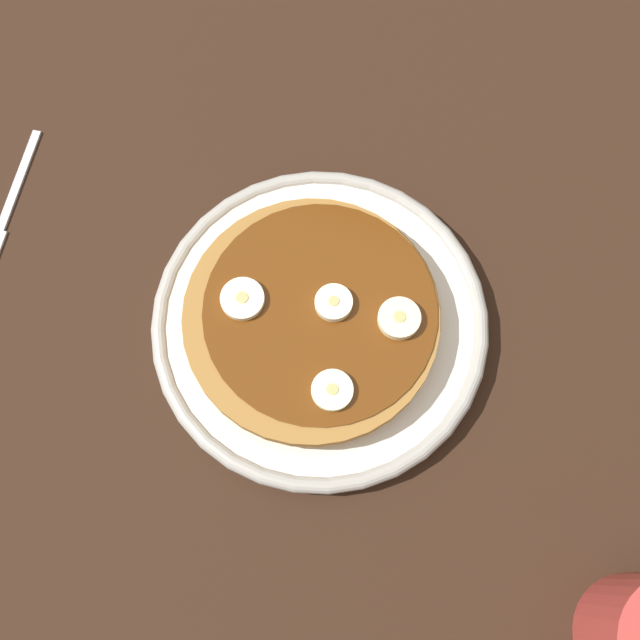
% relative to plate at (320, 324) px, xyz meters
% --- Properties ---
extents(ground_plane, '(1.40, 1.40, 0.03)m').
position_rel_plate_xyz_m(ground_plane, '(0.00, 0.00, -0.03)').
color(ground_plane, black).
extents(plate, '(0.26, 0.26, 0.02)m').
position_rel_plate_xyz_m(plate, '(0.00, 0.00, 0.00)').
color(plate, silver).
rests_on(plate, ground_plane).
extents(pancake_stack, '(0.20, 0.19, 0.03)m').
position_rel_plate_xyz_m(pancake_stack, '(0.00, -0.01, 0.02)').
color(pancake_stack, '#A3672C').
rests_on(pancake_stack, plate).
extents(banana_slice_0, '(0.03, 0.03, 0.01)m').
position_rel_plate_xyz_m(banana_slice_0, '(-0.01, 0.01, 0.03)').
color(banana_slice_0, '#F4EFC6').
rests_on(banana_slice_0, pancake_stack).
extents(banana_slice_1, '(0.03, 0.03, 0.01)m').
position_rel_plate_xyz_m(banana_slice_1, '(0.01, -0.06, 0.03)').
color(banana_slice_1, '#F1E5C2').
rests_on(banana_slice_1, pancake_stack).
extents(banana_slice_2, '(0.03, 0.03, 0.01)m').
position_rel_plate_xyz_m(banana_slice_2, '(-0.01, 0.06, 0.03)').
color(banana_slice_2, beige).
rests_on(banana_slice_2, pancake_stack).
extents(banana_slice_3, '(0.03, 0.03, 0.01)m').
position_rel_plate_xyz_m(banana_slice_3, '(0.05, 0.03, 0.03)').
color(banana_slice_3, '#EDF2BF').
rests_on(banana_slice_3, pancake_stack).
extents(fork, '(0.13, 0.03, 0.01)m').
position_rel_plate_xyz_m(fork, '(-0.01, -0.28, -0.01)').
color(fork, silver).
rests_on(fork, ground_plane).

